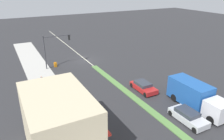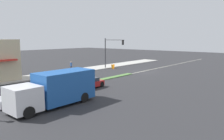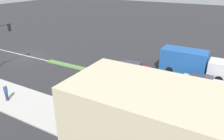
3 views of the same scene
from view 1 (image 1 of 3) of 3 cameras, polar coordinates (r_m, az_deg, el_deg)
name	(u,v)px [view 1 (image 1 of 3)]	position (r m, az deg, el deg)	size (l,w,h in m)	color
ground_plane	(140,103)	(26.85, 7.40, -8.50)	(160.00, 160.00, 0.00)	#2B2B2D
sidewalk_right	(69,126)	(23.11, -11.06, -14.15)	(4.00, 73.00, 0.12)	#B2AFA8
lane_marking_center	(85,60)	(41.44, -6.94, 2.71)	(0.16, 60.00, 0.01)	beige
building_corner_store	(59,125)	(18.56, -13.64, -13.85)	(5.56, 7.78, 5.45)	#C6B793
traffic_signal_main	(53,46)	(37.15, -15.15, 6.14)	(4.59, 0.34, 5.60)	#333338
pedestrian	(42,81)	(31.34, -17.85, -2.83)	(0.34, 0.34, 1.60)	#282D42
warning_aframe_sign	(55,65)	(38.57, -14.55, 1.33)	(0.45, 0.53, 0.84)	orange
delivery_truck	(195,96)	(26.87, 20.98, -6.30)	(2.44, 7.50, 2.87)	silver
hatchback_red	(143,87)	(29.51, 8.20, -4.33)	(1.85, 4.01, 1.18)	#AD1E1E
sedan_silver	(188,116)	(24.45, 19.22, -11.36)	(1.86, 4.16, 1.21)	#B7BABF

